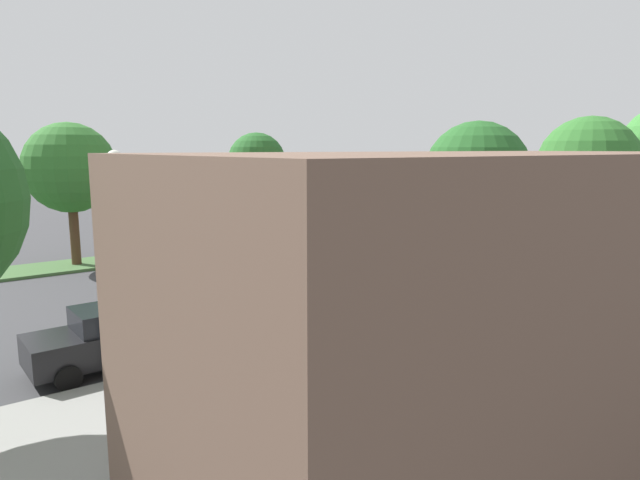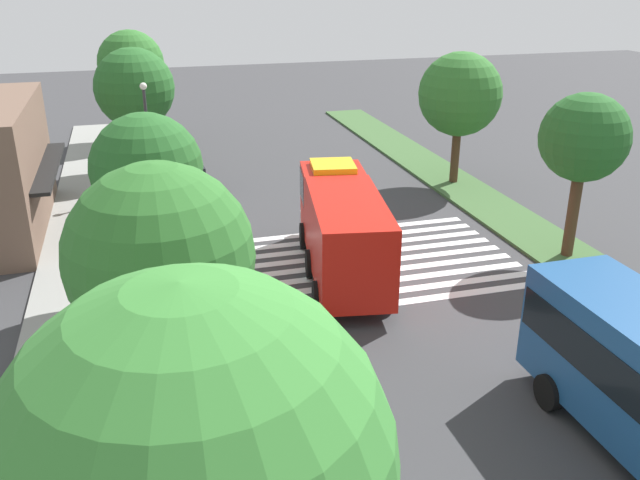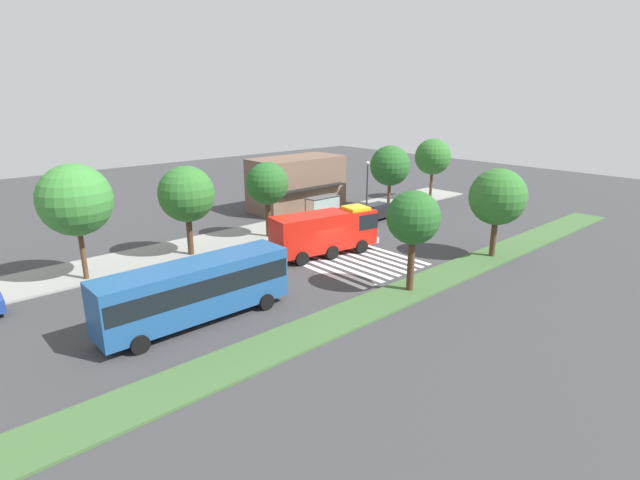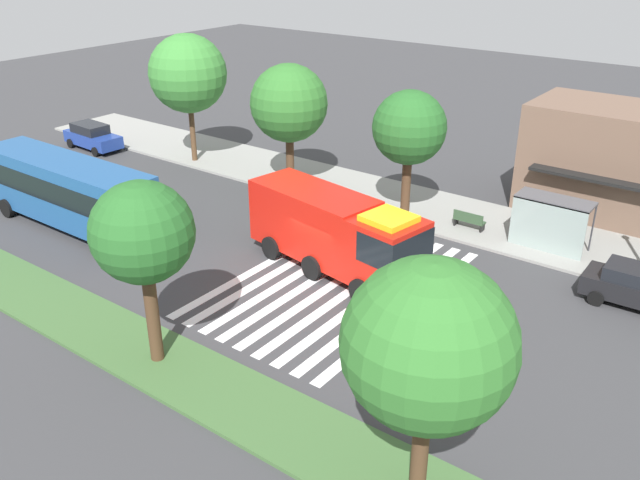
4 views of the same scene
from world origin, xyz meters
name	(u,v)px [view 2 (image 2 of 4)]	position (x,y,z in m)	size (l,w,h in m)	color
ground_plane	(369,275)	(0.00, 0.00, 0.00)	(120.00, 120.00, 0.00)	#38383A
sidewalk	(109,306)	(0.00, 9.72, 0.07)	(60.00, 5.52, 0.14)	gray
median_strip	(558,251)	(0.00, -8.46, 0.07)	(60.00, 3.00, 0.14)	#3D6033
crosswalk	(359,264)	(1.15, 0.00, 0.01)	(7.65, 12.53, 0.01)	silver
fire_truck	(342,223)	(0.70, 0.91, 2.02)	(9.29, 4.00, 3.63)	red
parked_car_mid	(188,178)	(12.15, 5.76, 0.87)	(4.52, 2.07, 1.68)	black
bus_stop_shelter	(133,191)	(7.36, 8.56, 1.89)	(3.50, 1.40, 2.46)	#4C4C51
bench_near_shelter	(139,252)	(3.36, 8.54, 0.59)	(1.60, 0.50, 0.90)	#2D472D
street_lamp	(147,128)	(12.50, 7.56, 3.52)	(0.36, 0.36, 5.68)	#2D2D30
sidewalk_tree_far_west	(195,468)	(-15.83, 7.96, 5.74)	(4.86, 4.86, 8.04)	#513823
sidewalk_tree_west	(160,257)	(-7.76, 7.96, 5.03)	(4.38, 4.38, 7.11)	#47301E
sidewalk_tree_center	(147,170)	(-0.03, 7.96, 4.90)	(3.75, 3.75, 6.68)	#47301E
sidewalk_tree_east	(134,88)	(16.55, 7.96, 4.90)	(4.39, 4.39, 6.97)	#513823
sidewalk_tree_far_east	(131,64)	(24.37, 7.96, 5.21)	(4.27, 4.27, 7.22)	#513823
median_tree_far_west	(584,139)	(-0.58, -8.46, 5.00)	(3.45, 3.45, 6.64)	#47301E
median_tree_west	(460,95)	(9.89, -8.46, 4.89)	(4.38, 4.38, 6.97)	#47301E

